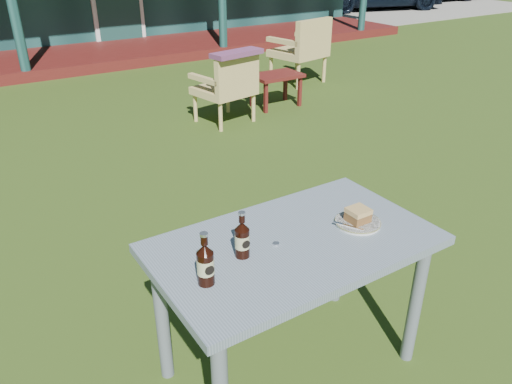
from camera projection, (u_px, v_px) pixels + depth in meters
ground at (160, 224)px, 3.63m from camera, size 80.00×80.00×0.00m
gravel_strip at (373, 6)px, 15.05m from camera, size 9.00×6.00×0.02m
cafe_table at (294, 260)px, 2.15m from camera, size 1.20×0.70×0.72m
plate at (358, 222)px, 2.22m from camera, size 0.20×0.20×0.01m
cake_slice at (358, 215)px, 2.21m from camera, size 0.09×0.09×0.06m
fork at (349, 226)px, 2.18m from camera, size 0.07×0.13×0.00m
cola_bottle_near at (242, 239)px, 1.96m from camera, size 0.06×0.06×0.20m
cola_bottle_far at (205, 264)px, 1.80m from camera, size 0.06×0.07×0.22m
bottle_cap at (276, 244)px, 2.07m from camera, size 0.03×0.03×0.01m
armchair_left at (228, 85)px, 5.42m from camera, size 0.65×0.63×0.77m
armchair_right at (303, 47)px, 6.91m from camera, size 0.77×0.74×0.89m
floral_throw at (237, 53)px, 5.15m from camera, size 0.61×0.30×0.05m
side_table at (276, 79)px, 6.01m from camera, size 0.60×0.40×0.40m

